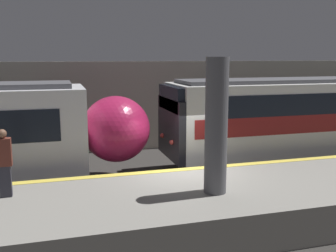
{
  "coord_description": "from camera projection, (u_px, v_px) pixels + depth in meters",
  "views": [
    {
      "loc": [
        -3.77,
        -11.34,
        4.48
      ],
      "look_at": [
        -0.21,
        0.98,
        2.19
      ],
      "focal_mm": 42.0,
      "sensor_mm": 36.0,
      "label": 1
    }
  ],
  "objects": [
    {
      "name": "ground_plane",
      "position": [
        183.0,
        198.0,
        12.54
      ],
      "size": [
        120.0,
        120.0,
        0.0
      ],
      "primitive_type": "plane",
      "color": "#33302D"
    },
    {
      "name": "person_waiting",
      "position": [
        4.0,
        161.0,
        9.71
      ],
      "size": [
        0.38,
        0.24,
        1.72
      ],
      "color": "#2D2D38",
      "rests_on": "platform"
    },
    {
      "name": "station_rear_barrier",
      "position": [
        137.0,
        106.0,
        18.78
      ],
      "size": [
        50.0,
        0.15,
        4.24
      ],
      "color": "#B2AD9E",
      "rests_on": "ground"
    },
    {
      "name": "support_pillar_near",
      "position": [
        216.0,
        126.0,
        9.89
      ],
      "size": [
        0.58,
        0.58,
        3.47
      ],
      "color": "#56565B",
      "rests_on": "platform"
    },
    {
      "name": "platform",
      "position": [
        206.0,
        206.0,
        10.58
      ],
      "size": [
        40.0,
        3.97,
        1.01
      ],
      "color": "gray",
      "rests_on": "ground"
    }
  ]
}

